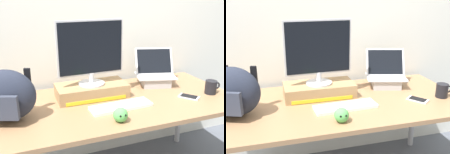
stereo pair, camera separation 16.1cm
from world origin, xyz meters
TOP-DOWN VIEW (x-y plane):
  - back_wall at (0.00, 0.52)m, footprint 7.00×0.10m
  - desk at (0.00, 0.00)m, footprint 1.81×0.84m
  - toner_box_yellow at (-0.11, 0.14)m, footprint 0.51×0.25m
  - desktop_monitor at (-0.11, 0.14)m, footprint 0.48×0.19m
  - open_laptop at (0.46, 0.21)m, footprint 0.36×0.31m
  - external_keyboard at (0.02, -0.12)m, footprint 0.43×0.15m
  - messenger_backpack at (-0.67, -0.04)m, footprint 0.39×0.31m
  - coffee_mug at (0.75, -0.12)m, footprint 0.13×0.09m
  - cell_phone at (0.55, -0.13)m, footprint 0.15×0.16m
  - plush_toy at (-0.06, -0.30)m, footprint 0.09×0.09m

SIDE VIEW (x-z plane):
  - desk at x=0.00m, z-range 0.29..1.00m
  - cell_phone at x=0.55m, z-range 0.71..0.72m
  - external_keyboard at x=0.02m, z-range 0.71..0.73m
  - plush_toy at x=-0.06m, z-range 0.71..0.80m
  - toner_box_yellow at x=-0.11m, z-range 0.71..0.81m
  - coffee_mug at x=0.75m, z-range 0.71..0.81m
  - open_laptop at x=0.46m, z-range 0.63..0.92m
  - messenger_backpack at x=-0.67m, z-range 0.71..1.02m
  - desktop_monitor at x=-0.11m, z-range 0.82..1.28m
  - back_wall at x=0.00m, z-range 0.00..2.60m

